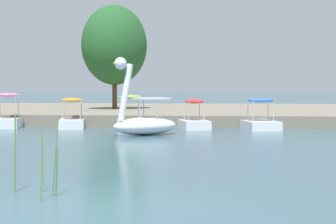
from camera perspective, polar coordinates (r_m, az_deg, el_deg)
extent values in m
plane|color=#385966|center=(9.90, -7.84, -8.81)|extent=(547.76, 547.76, 0.00)
cube|color=slate|center=(41.08, 3.21, -0.01)|extent=(148.37, 23.58, 0.57)
ellipsoid|color=white|center=(24.82, -2.14, -1.31)|extent=(3.06, 2.89, 0.71)
cylinder|color=white|center=(24.30, -3.97, 1.81)|extent=(0.68, 0.63, 2.29)
sphere|color=white|center=(24.22, -4.43, 4.52)|extent=(0.68, 0.68, 0.48)
cone|color=yellow|center=(24.12, -4.83, 4.53)|extent=(0.42, 0.41, 0.27)
cube|color=white|center=(24.89, -1.70, 1.26)|extent=(1.72, 1.69, 0.08)
cylinder|color=silver|center=(25.32, -2.29, 0.42)|extent=(0.04, 0.04, 0.76)
cylinder|color=silver|center=(24.48, -1.08, 0.36)|extent=(0.04, 0.04, 0.76)
cube|color=white|center=(28.15, 8.58, -1.23)|extent=(1.86, 2.43, 0.40)
ellipsoid|color=blue|center=(28.10, 8.60, 1.09)|extent=(1.42, 1.34, 0.20)
cylinder|color=#B7B7BF|center=(28.40, 7.42, 0.16)|extent=(0.04, 0.04, 0.94)
cylinder|color=#B7B7BF|center=(28.66, 9.26, 0.17)|extent=(0.04, 0.04, 0.94)
cylinder|color=#B7B7BF|center=(27.57, 7.89, 0.09)|extent=(0.04, 0.04, 0.94)
cylinder|color=#B7B7BF|center=(27.84, 9.78, 0.10)|extent=(0.04, 0.04, 0.94)
cube|color=white|center=(28.24, 2.45, -1.19)|extent=(1.67, 2.16, 0.42)
ellipsoid|color=red|center=(28.19, 2.45, 0.99)|extent=(1.21, 1.41, 0.20)
cylinder|color=#B7B7BF|center=(28.60, 1.54, 0.14)|extent=(0.04, 0.04, 0.87)
cylinder|color=#B7B7BF|center=(28.75, 2.94, 0.15)|extent=(0.04, 0.04, 0.87)
cylinder|color=#B7B7BF|center=(27.66, 1.95, 0.07)|extent=(0.04, 0.04, 0.87)
cylinder|color=#B7B7BF|center=(27.82, 3.39, 0.08)|extent=(0.04, 0.04, 0.87)
cube|color=white|center=(28.13, -3.54, -1.21)|extent=(1.56, 2.31, 0.41)
ellipsoid|color=#8CCC38|center=(28.09, -3.55, 1.41)|extent=(1.25, 1.38, 0.20)
cylinder|color=#B7B7BF|center=(28.57, -4.40, 0.34)|extent=(0.04, 0.04, 1.08)
cylinder|color=#B7B7BF|center=(28.59, -2.74, 0.34)|extent=(0.04, 0.04, 1.08)
cylinder|color=#B7B7BF|center=(27.61, -4.38, 0.27)|extent=(0.04, 0.04, 1.08)
cylinder|color=#B7B7BF|center=(27.63, -2.66, 0.28)|extent=(0.04, 0.04, 1.08)
cube|color=white|center=(29.23, -8.89, -1.08)|extent=(1.59, 2.44, 0.43)
ellipsoid|color=orange|center=(29.19, -8.90, 1.12)|extent=(1.31, 1.65, 0.20)
cylinder|color=#B7B7BF|center=(29.81, -9.62, 0.26)|extent=(0.04, 0.04, 0.91)
cylinder|color=#B7B7BF|center=(29.76, -8.05, 0.27)|extent=(0.04, 0.04, 0.91)
cylinder|color=#B7B7BF|center=(28.64, -9.77, 0.18)|extent=(0.04, 0.04, 0.91)
cylinder|color=#B7B7BF|center=(28.60, -8.14, 0.19)|extent=(0.04, 0.04, 0.91)
cube|color=white|center=(30.21, -14.65, -0.99)|extent=(1.59, 2.29, 0.46)
ellipsoid|color=pink|center=(30.16, -14.67, 1.54)|extent=(1.33, 1.48, 0.20)
cylinder|color=#B7B7BF|center=(30.75, -15.31, 0.52)|extent=(0.04, 0.04, 1.11)
cylinder|color=#B7B7BF|center=(30.62, -13.71, 0.52)|extent=(0.04, 0.04, 1.11)
cylinder|color=#B7B7BF|center=(29.60, -13.99, 0.46)|extent=(0.04, 0.04, 1.11)
cylinder|color=#4C3823|center=(39.22, -4.98, 2.32)|extent=(0.30, 0.30, 2.78)
ellipsoid|color=#235628|center=(39.32, -4.99, 6.21)|extent=(5.26, 5.80, 5.06)
cylinder|color=#4C7F33|center=(10.92, -10.29, -5.49)|extent=(0.09, 0.10, 0.86)
cylinder|color=#4C7F33|center=(11.52, -11.55, -4.81)|extent=(0.08, 0.11, 0.98)
cylinder|color=#4C7F33|center=(10.49, -11.63, -4.53)|extent=(0.03, 0.12, 1.33)
cylinder|color=#4C7F33|center=(11.54, -13.98, -3.69)|extent=(0.03, 0.08, 1.43)
cylinder|color=#4C7F33|center=(10.95, -10.39, -3.97)|extent=(0.14, 0.04, 1.43)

